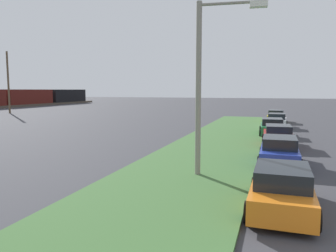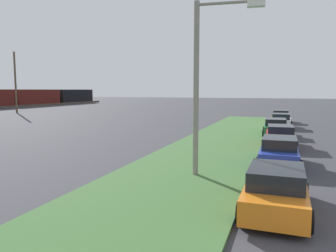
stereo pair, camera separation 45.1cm
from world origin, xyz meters
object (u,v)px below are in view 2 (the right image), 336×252
object	(u,v)px
parked_car_green	(275,127)
streetlight	(204,76)
parked_car_blue	(279,152)
parked_car_yellow	(281,117)
parked_car_orange	(276,190)
distant_utility_pole	(15,83)
parked_car_white	(281,121)
parked_car_red	(280,136)

from	to	relation	value
parked_car_green	streetlight	size ratio (longest dim) A/B	0.58
streetlight	parked_car_blue	bearing A→B (deg)	-41.99
parked_car_yellow	parked_car_orange	bearing A→B (deg)	-176.60
parked_car_orange	streetlight	world-z (taller)	streetlight
parked_car_green	parked_car_yellow	world-z (taller)	same
streetlight	distant_utility_pole	world-z (taller)	distant_utility_pole
distant_utility_pole	streetlight	bearing A→B (deg)	-126.86
parked_car_orange	streetlight	distance (m)	5.80
parked_car_blue	streetlight	distance (m)	5.90
parked_car_orange	streetlight	xyz separation A→B (m)	(3.25, 3.09, 3.67)
parked_car_blue	parked_car_green	xyz separation A→B (m)	(11.18, 0.47, 0.00)
parked_car_green	parked_car_white	world-z (taller)	same
parked_car_blue	parked_car_green	size ratio (longest dim) A/B	0.98
parked_car_white	distant_utility_pole	size ratio (longest dim) A/B	0.43
parked_car_yellow	parked_car_blue	bearing A→B (deg)	-176.54
parked_car_blue	parked_car_yellow	xyz separation A→B (m)	(23.10, 0.12, 0.00)
parked_car_green	parked_car_orange	bearing A→B (deg)	179.25
parked_car_green	parked_car_white	size ratio (longest dim) A/B	1.00
parked_car_blue	parked_car_yellow	bearing A→B (deg)	0.31
parked_car_red	parked_car_green	world-z (taller)	same
parked_car_orange	parked_car_red	xyz separation A→B (m)	(12.49, 0.03, 0.00)
parked_car_orange	parked_car_blue	distance (m)	6.68
parked_car_orange	parked_car_white	distance (m)	24.03
parked_car_yellow	parked_car_green	bearing A→B (deg)	-178.52
parked_car_red	distant_utility_pole	xyz separation A→B (m)	(19.64, 41.59, 4.28)
parked_car_white	parked_car_yellow	world-z (taller)	same
parked_car_yellow	distant_utility_pole	size ratio (longest dim) A/B	0.44
parked_car_red	distant_utility_pole	world-z (taller)	distant_utility_pole
distant_utility_pole	parked_car_yellow	bearing A→B (deg)	-93.24
parked_car_white	streetlight	bearing A→B (deg)	173.32
parked_car_orange	parked_car_red	distance (m)	12.49
parked_car_green	streetlight	bearing A→B (deg)	167.57
parked_car_blue	parked_car_red	world-z (taller)	same
parked_car_orange	distant_utility_pole	xyz separation A→B (m)	(32.13, 41.62, 4.28)
parked_car_blue	parked_car_red	xyz separation A→B (m)	(5.81, 0.03, 0.00)
parked_car_red	parked_car_yellow	distance (m)	17.29
parked_car_orange	distant_utility_pole	world-z (taller)	distant_utility_pole
parked_car_orange	parked_car_yellow	size ratio (longest dim) A/B	0.98
parked_car_white	parked_car_blue	bearing A→B (deg)	-178.18
parked_car_green	streetlight	distance (m)	15.29
parked_car_green	distant_utility_pole	size ratio (longest dim) A/B	0.44
parked_car_white	distant_utility_pole	bearing A→B (deg)	80.55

